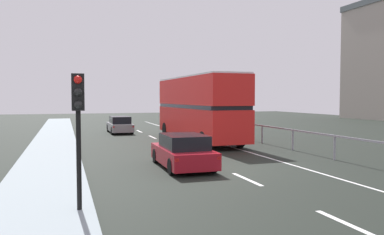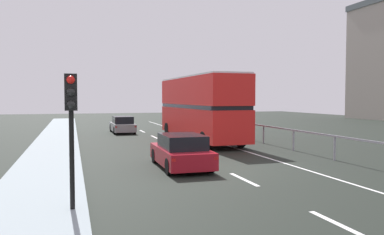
% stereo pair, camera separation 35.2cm
% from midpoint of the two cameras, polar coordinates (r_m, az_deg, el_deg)
% --- Properties ---
extents(ground_plane, '(75.44, 120.00, 0.10)m').
position_cam_midpoint_polar(ground_plane, '(16.33, 3.69, -7.54)').
color(ground_plane, black).
extents(near_sidewalk_kerb, '(2.71, 80.00, 0.14)m').
position_cam_midpoint_polar(near_sidewalk_kerb, '(15.19, -21.20, -8.06)').
color(near_sidewalk_kerb, gray).
rests_on(near_sidewalk_kerb, ground).
extents(lane_paint_markings, '(3.33, 46.00, 0.01)m').
position_cam_midpoint_polar(lane_paint_markings, '(25.05, 0.55, -3.76)').
color(lane_paint_markings, silver).
rests_on(lane_paint_markings, ground).
extents(bridge_side_railing, '(0.10, 42.00, 1.17)m').
position_cam_midpoint_polar(bridge_side_railing, '(26.73, 8.09, -1.35)').
color(bridge_side_railing, gray).
rests_on(bridge_side_railing, ground).
extents(double_decker_bus_red, '(2.72, 11.29, 4.32)m').
position_cam_midpoint_polar(double_decker_bus_red, '(26.23, 0.55, 1.61)').
color(double_decker_bus_red, red).
rests_on(double_decker_bus_red, ground).
extents(hatchback_car_near, '(1.92, 4.27, 1.40)m').
position_cam_midpoint_polar(hatchback_car_near, '(16.23, -1.96, -5.02)').
color(hatchback_car_near, maroon).
rests_on(hatchback_car_near, ground).
extents(traffic_signal_pole, '(0.30, 0.42, 3.35)m').
position_cam_midpoint_polar(traffic_signal_pole, '(9.95, -17.31, 1.33)').
color(traffic_signal_pole, black).
rests_on(traffic_signal_pole, near_sidewalk_kerb).
extents(sedan_car_ahead, '(1.78, 4.27, 1.38)m').
position_cam_midpoint_polar(sedan_car_ahead, '(32.83, -10.83, -1.08)').
color(sedan_car_ahead, gray).
rests_on(sedan_car_ahead, ground).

